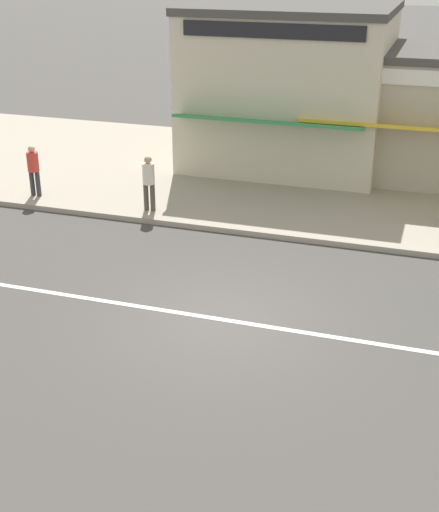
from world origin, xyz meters
TOP-DOWN VIEW (x-y plane):
  - ground_plane at (0.00, 0.00)m, footprint 160.00×160.00m
  - lane_centre_stripe at (0.00, 0.00)m, footprint 50.40×0.14m
  - kerb_strip at (0.00, 9.53)m, footprint 68.00×10.00m
  - pedestrian_by_shop at (-7.55, 5.32)m, footprint 0.34×0.34m
  - pedestrian_far_end at (-3.80, 5.20)m, footprint 0.34×0.34m
  - shopfront_mid_block at (2.40, 11.26)m, footprint 6.09×5.15m
  - shopfront_far_kios at (-1.20, 11.29)m, footprint 6.52×6.36m

SIDE VIEW (x-z plane):
  - ground_plane at x=0.00m, z-range 0.00..0.00m
  - lane_centre_stripe at x=0.00m, z-range 0.00..0.01m
  - kerb_strip at x=0.00m, z-range 0.00..0.15m
  - pedestrian_by_shop at x=-7.55m, z-range 0.27..1.81m
  - pedestrian_far_end at x=-3.80m, z-range 0.28..1.87m
  - shopfront_mid_block at x=2.40m, z-range 0.16..4.13m
  - shopfront_far_kios at x=-1.20m, z-range 0.16..5.34m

